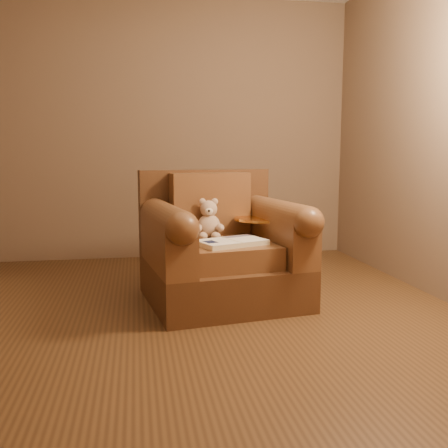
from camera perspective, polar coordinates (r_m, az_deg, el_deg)
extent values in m
plane|color=brown|center=(3.50, -5.32, -10.28)|extent=(4.00, 4.00, 0.00)
cube|color=#775E49|center=(5.33, -7.34, 10.68)|extent=(4.00, 0.02, 2.70)
cube|color=#775E49|center=(1.36, 1.30, 18.58)|extent=(4.00, 0.02, 2.70)
cube|color=#50301A|center=(3.76, -0.14, -6.57)|extent=(1.22, 1.17, 0.30)
cube|color=#50301A|center=(4.10, -2.17, 1.55)|extent=(1.08, 0.27, 0.67)
cube|color=brown|center=(3.66, 0.12, -3.26)|extent=(0.73, 0.84, 0.16)
cube|color=brown|center=(3.96, -1.60, 2.34)|extent=(0.64, 0.26, 0.49)
cube|color=brown|center=(3.53, -6.53, -2.22)|extent=(0.35, 0.94, 0.34)
cube|color=brown|center=(3.80, 6.30, -1.48)|extent=(0.35, 0.94, 0.34)
cylinder|color=brown|center=(3.50, -6.58, 0.56)|extent=(0.35, 0.94, 0.22)
cylinder|color=brown|center=(3.77, 6.34, 1.11)|extent=(0.35, 0.94, 0.22)
ellipsoid|color=tan|center=(3.80, -1.75, -0.27)|extent=(0.18, 0.16, 0.19)
sphere|color=tan|center=(3.80, -1.76, 1.73)|extent=(0.13, 0.13, 0.13)
ellipsoid|color=tan|center=(3.80, -2.47, 2.56)|extent=(0.05, 0.03, 0.05)
ellipsoid|color=tan|center=(3.80, -1.08, 2.57)|extent=(0.05, 0.03, 0.05)
ellipsoid|color=beige|center=(3.74, -1.73, 1.44)|extent=(0.06, 0.04, 0.05)
sphere|color=black|center=(3.71, -1.72, 1.51)|extent=(0.02, 0.02, 0.02)
ellipsoid|color=tan|center=(3.73, -2.98, -0.45)|extent=(0.06, 0.12, 0.06)
ellipsoid|color=tan|center=(3.73, -0.44, -0.43)|extent=(0.06, 0.12, 0.06)
ellipsoid|color=tan|center=(3.70, -2.43, -1.39)|extent=(0.07, 0.12, 0.06)
ellipsoid|color=tan|center=(3.71, -0.94, -1.37)|extent=(0.07, 0.12, 0.06)
cube|color=beige|center=(3.51, 0.84, -2.13)|extent=(0.54, 0.43, 0.03)
cube|color=white|center=(3.44, -0.81, -2.01)|extent=(0.31, 0.35, 0.00)
cube|color=white|center=(3.57, 2.44, -1.67)|extent=(0.31, 0.35, 0.00)
cube|color=beige|center=(3.50, 0.84, -1.82)|extent=(0.11, 0.27, 0.00)
cube|color=#0F1638|center=(3.42, -1.57, -2.05)|extent=(0.11, 0.12, 0.00)
cube|color=slate|center=(3.65, 1.57, -1.41)|extent=(0.22, 0.13, 0.00)
cylinder|color=#C98737|center=(4.00, 4.31, -7.72)|extent=(0.35, 0.35, 0.03)
cylinder|color=#C98737|center=(3.93, 4.36, -3.63)|extent=(0.03, 0.03, 0.57)
cylinder|color=#C98737|center=(3.89, 4.40, 0.63)|extent=(0.44, 0.44, 0.02)
cylinder|color=#C98737|center=(3.89, 4.40, 0.42)|extent=(0.03, 0.03, 0.02)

